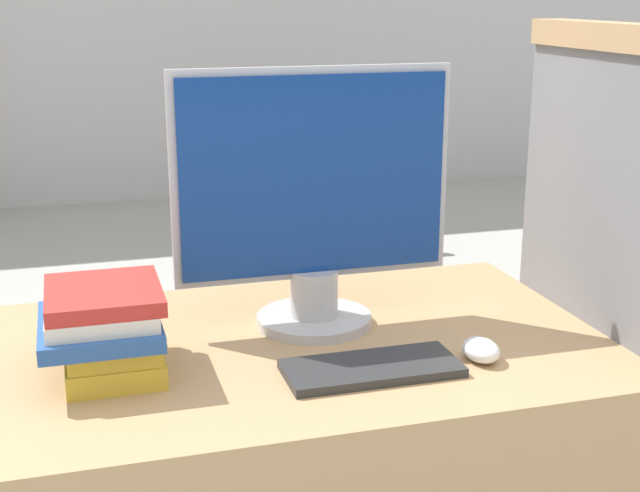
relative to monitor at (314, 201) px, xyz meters
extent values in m
cube|color=slate|center=(0.54, -0.16, -0.37)|extent=(0.05, 0.57, 1.30)
cube|color=tan|center=(0.54, -0.16, 0.30)|extent=(0.07, 0.57, 0.05)
cylinder|color=#B7B7BC|center=(0.00, 0.00, -0.24)|extent=(0.23, 0.23, 0.02)
cylinder|color=#B7B7BC|center=(0.00, 0.00, -0.18)|extent=(0.09, 0.09, 0.09)
cube|color=#B7B7BC|center=(0.00, 0.00, 0.05)|extent=(0.54, 0.01, 0.40)
cube|color=navy|center=(0.00, 0.00, 0.05)|extent=(0.51, 0.02, 0.37)
cube|color=#2D2D2D|center=(0.03, -0.25, -0.24)|extent=(0.30, 0.13, 0.02)
ellipsoid|color=white|center=(0.24, -0.25, -0.23)|extent=(0.06, 0.08, 0.04)
cube|color=gold|center=(-0.39, -0.12, -0.23)|extent=(0.16, 0.22, 0.04)
cube|color=gold|center=(-0.39, -0.12, -0.19)|extent=(0.15, 0.20, 0.03)
cube|color=#285199|center=(-0.41, -0.12, -0.16)|extent=(0.20, 0.24, 0.03)
cube|color=silver|center=(-0.41, -0.11, -0.14)|extent=(0.18, 0.23, 0.03)
cube|color=#B72D28|center=(-0.40, -0.12, -0.11)|extent=(0.19, 0.21, 0.03)
cylinder|color=#4C3323|center=(0.71, 2.78, -0.83)|extent=(0.04, 0.04, 0.39)
cylinder|color=#4C3323|center=(1.09, 2.78, -0.83)|extent=(0.04, 0.04, 0.39)
cylinder|color=#4C3323|center=(0.71, 3.16, -0.83)|extent=(0.04, 0.04, 0.39)
cylinder|color=#4C3323|center=(1.09, 3.16, -0.83)|extent=(0.04, 0.04, 0.39)
cube|color=#4C3323|center=(0.90, 2.97, -0.61)|extent=(0.44, 0.44, 0.05)
cube|color=#4C3323|center=(0.90, 3.17, -0.37)|extent=(0.44, 0.04, 0.42)
camera|label=1|loc=(-0.45, -1.58, 0.38)|focal=50.00mm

